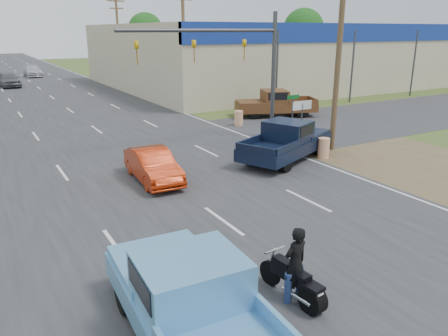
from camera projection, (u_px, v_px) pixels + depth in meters
main_road at (52, 97)px, 40.76m from camera, size 15.00×180.00×0.02m
cross_road at (127, 151)px, 22.62m from camera, size 120.00×10.00×0.02m
dirt_verge at (398, 159)px, 21.29m from camera, size 8.00×18.00×0.01m
big_box_store at (316, 52)px, 55.02m from camera, size 50.00×28.10×6.60m
utility_pole_1 at (339, 45)px, 21.44m from camera, size 2.00×0.28×10.00m
utility_pole_2 at (184, 39)px, 36.28m from camera, size 2.00×0.28×10.00m
utility_pole_3 at (118, 36)px, 51.12m from camera, size 2.00×0.28×10.00m
tree_3 at (303, 29)px, 89.95m from camera, size 8.40×8.40×10.40m
tree_5 at (146, 31)px, 98.68m from camera, size 7.98×7.98×9.88m
barrel_0 at (324, 148)px, 21.36m from camera, size 0.56×0.56×1.00m
barrel_1 at (239, 118)px, 28.56m from camera, size 0.56×0.56×1.00m
lane_sign at (302, 113)px, 22.68m from camera, size 1.20×0.08×2.52m
street_name_sign at (292, 113)px, 24.29m from camera, size 0.80×0.08×2.61m
signal_mast at (233, 54)px, 23.14m from camera, size 9.12×0.40×7.00m
red_convertible at (153, 166)px, 18.02m from camera, size 1.61×4.11×1.33m
motorcycle at (296, 284)px, 10.01m from camera, size 0.64×2.05×1.04m
rider at (295, 267)px, 9.92m from camera, size 0.68×0.48×1.75m
blue_pickup at (191, 300)px, 8.59m from camera, size 2.48×5.78×1.88m
navy_pickup at (288, 140)px, 21.03m from camera, size 6.07×4.27×1.88m
brown_pickup at (274, 103)px, 31.60m from camera, size 6.15×4.22×1.90m
distant_car_grey at (8, 80)px, 47.99m from camera, size 2.36×4.93×1.62m
distant_car_silver at (33, 71)px, 58.82m from camera, size 2.18×5.12×1.47m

